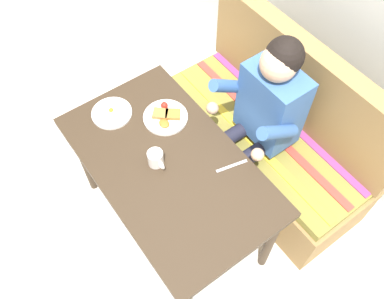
% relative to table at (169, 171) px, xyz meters
% --- Properties ---
extents(ground_plane, '(8.00, 8.00, 0.00)m').
position_rel_table_xyz_m(ground_plane, '(0.00, 0.00, -0.65)').
color(ground_plane, beige).
extents(table, '(1.20, 0.70, 0.73)m').
position_rel_table_xyz_m(table, '(0.00, 0.00, 0.00)').
color(table, '#372A1D').
rests_on(table, ground).
extents(couch, '(1.44, 0.56, 1.00)m').
position_rel_table_xyz_m(couch, '(0.00, 0.76, -0.32)').
color(couch, olive).
rests_on(couch, ground).
extents(person, '(0.45, 0.61, 1.21)m').
position_rel_table_xyz_m(person, '(0.04, 0.59, 0.09)').
color(person, '#39629F').
rests_on(person, ground).
extents(plate_breakfast, '(0.24, 0.24, 0.05)m').
position_rel_table_xyz_m(plate_breakfast, '(-0.25, 0.15, 0.10)').
color(plate_breakfast, white).
rests_on(plate_breakfast, table).
extents(plate_eggs, '(0.22, 0.22, 0.04)m').
position_rel_table_xyz_m(plate_eggs, '(-0.44, -0.07, 0.09)').
color(plate_eggs, white).
rests_on(plate_eggs, table).
extents(coffee_mug, '(0.12, 0.08, 0.09)m').
position_rel_table_xyz_m(coffee_mug, '(-0.03, -0.05, 0.13)').
color(coffee_mug, white).
rests_on(coffee_mug, table).
extents(fork, '(0.05, 0.17, 0.00)m').
position_rel_table_xyz_m(fork, '(0.21, 0.25, 0.08)').
color(fork, silver).
rests_on(fork, table).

